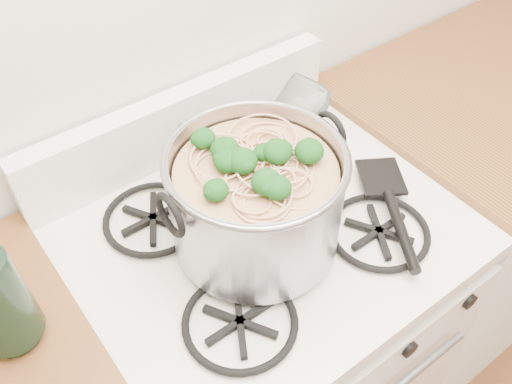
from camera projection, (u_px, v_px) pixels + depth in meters
name	position (u px, v px, depth m)	size (l,w,h in m)	color
gas_range	(264.00, 346.00, 1.48)	(0.76, 0.66, 0.92)	white
counter_right	(479.00, 192.00, 1.83)	(1.00, 0.65, 0.92)	silver
stock_pot	(256.00, 200.00, 1.03)	(0.35, 0.32, 0.22)	gray
spatula	(381.00, 175.00, 1.21)	(0.29, 0.31, 0.02)	black
glass_bowl	(252.00, 125.00, 1.32)	(0.13, 0.13, 0.03)	white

